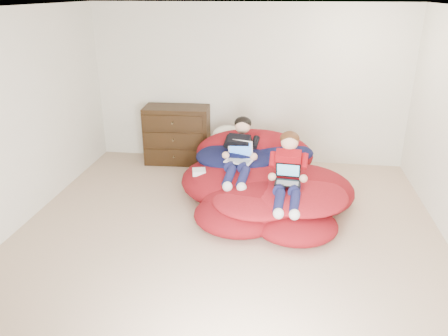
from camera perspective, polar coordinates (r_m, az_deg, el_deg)
room_shell at (r=5.07m, az=0.42°, el=-6.54°), size 5.10×5.10×2.77m
dresser at (r=7.19m, az=-6.12°, el=4.35°), size 1.06×0.61×0.93m
beanbag_pile at (r=5.85m, az=5.02°, el=-2.04°), size 2.34×2.36×0.85m
cream_pillow at (r=6.62m, az=0.51°, el=4.31°), size 0.47×0.30×0.30m
older_boy at (r=5.85m, az=2.15°, el=2.43°), size 0.37×1.12×0.69m
younger_boy at (r=5.32m, az=8.38°, el=-0.22°), size 0.34×0.99×0.77m
laptop_white at (r=5.79m, az=2.05°, el=1.71°), size 0.40×0.37×0.26m
laptop_black at (r=5.32m, az=8.33°, el=-1.21°), size 0.32×0.31×0.22m
power_adapter at (r=5.80m, az=-3.28°, el=-0.51°), size 0.21×0.21×0.06m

